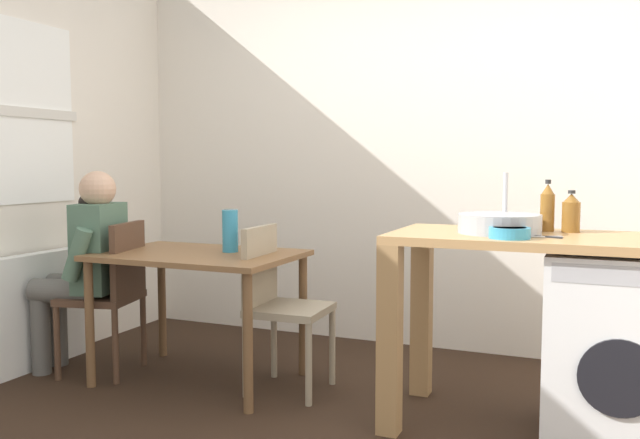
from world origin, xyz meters
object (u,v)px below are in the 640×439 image
Objects in this scene: dining_table at (199,270)px; washing_machine at (618,349)px; chair_person_seat at (112,289)px; bottle_tall_green at (547,208)px; mixing_bowl at (510,232)px; chair_opposite at (278,298)px; vase at (230,231)px; bottle_squat_brown at (571,213)px; seated_person at (86,260)px.

washing_machine is at bearing -0.26° from dining_table.
chair_person_seat is 2.73m from washing_machine.
bottle_tall_green reaches higher than mixing_bowl.
chair_person_seat is at bearing -85.08° from chair_opposite.
dining_table is 1.22× the size of chair_person_seat.
vase is at bearing 33.69° from dining_table.
vase reaches higher than dining_table.
bottle_squat_brown is (1.49, 0.12, 0.50)m from chair_opposite.
chair_person_seat is 4.53× the size of bottle_squat_brown.
washing_machine is (2.18, -0.01, -0.21)m from dining_table.
vase is (-0.33, 0.05, 0.35)m from chair_opposite.
chair_opposite is at bearing 178.09° from washing_machine.
bottle_tall_green reaches higher than washing_machine.
chair_opposite is 3.74× the size of vase.
bottle_squat_brown is 1.82m from vase.
chair_person_seat and chair_opposite have the same top height.
chair_person_seat is at bearing -178.46° from washing_machine.
vase is (-2.03, 0.11, 0.43)m from washing_machine.
vase is at bearing -177.46° from bottle_tall_green.
bottle_tall_green is at bearing 177.04° from bottle_squat_brown.
chair_opposite reaches higher than dining_table.
mixing_bowl is (-0.23, -0.38, -0.06)m from bottle_squat_brown.
seated_person is 6.04× the size of bottle_squat_brown.
bottle_squat_brown is 0.82× the size of vase.
bottle_squat_brown reaches higher than chair_person_seat.
bottle_tall_green is 1.03× the size of vase.
dining_table is at bearing 179.74° from washing_machine.
chair_opposite is 1.57m from bottle_squat_brown.
vase is (-1.58, 0.31, -0.09)m from mixing_bowl.
mixing_bowl is (-0.12, -0.38, -0.08)m from bottle_tall_green.
dining_table is 0.50m from chair_opposite.
dining_table is 1.28× the size of washing_machine.
seated_person is at bearing -173.81° from bottle_squat_brown.
vase is (-1.81, -0.07, -0.15)m from bottle_squat_brown.
dining_table is 5.54× the size of bottle_squat_brown.
chair_person_seat is 2.32m from mixing_bowl.
seated_person reaches higher than chair_opposite.
chair_person_seat is at bearing -90.00° from seated_person.
vase reaches higher than chair_opposite.
bottle_squat_brown is (2.67, 0.29, 0.34)m from seated_person.
chair_person_seat is 1.00× the size of chair_opposite.
chair_opposite is at bearing -95.45° from chair_person_seat.
bottle_tall_green is at bearing -96.56° from chair_person_seat.
chair_person_seat is 2.47m from bottle_tall_green.
bottle_tall_green is (2.40, 0.26, 0.52)m from chair_person_seat.
seated_person is 2.45m from mixing_bowl.
dining_table is 4.45× the size of bottle_tall_green.
mixing_bowl reaches higher than chair_person_seat.
vase reaches higher than mixing_bowl.
seated_person is at bearing 177.91° from mixing_bowl.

